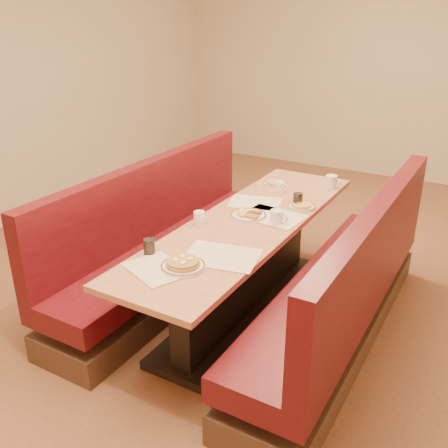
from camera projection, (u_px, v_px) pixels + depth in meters
The scene contains 19 objects.
ground at pixel (246, 311), 3.81m from camera, with size 8.00×8.00×0.00m, color #9E6647.
room_envelope at pixel (252, 43), 3.05m from camera, with size 6.04×8.04×2.82m.
diner_table at pixel (247, 268), 3.67m from camera, with size 0.70×2.50×0.75m.
booth_left at pixel (166, 248), 4.01m from camera, with size 0.55×2.50×1.05m.
booth_right at pixel (344, 296), 3.33m from camera, with size 0.55×2.50×1.05m.
placemat_near_left at pixel (157, 269), 2.86m from camera, with size 0.37×0.27×0.00m, color #FBE7C4.
placemat_near_right at pixel (221, 256), 3.00m from camera, with size 0.44×0.33×0.00m, color #FBE7C4.
placemat_far_left at pixel (255, 202), 3.84m from camera, with size 0.39×0.29×0.00m, color #FBE7C4.
placemat_far_right at pixel (273, 216), 3.58m from camera, with size 0.43×0.32×0.00m, color #FBE7C4.
pancake_plate at pixel (183, 265), 2.86m from camera, with size 0.26×0.26×0.06m.
eggs_plate at pixel (248, 215), 3.58m from camera, with size 0.26×0.26×0.05m.
extra_plate_mid at pixel (301, 206), 3.74m from camera, with size 0.22×0.22×0.04m.
extra_plate_far at pixel (275, 183), 4.23m from camera, with size 0.22×0.22×0.04m.
coffee_mug_a at pixel (277, 217), 3.45m from camera, with size 0.13×0.09×0.10m.
coffee_mug_b at pixel (200, 217), 3.46m from camera, with size 0.11×0.08×0.08m.
coffee_mug_c at pixel (332, 181), 4.17m from camera, with size 0.13×0.09×0.10m.
coffee_mug_d at pixel (281, 187), 4.07m from camera, with size 0.11×0.08×0.08m.
soda_tumbler_near at pixel (149, 246), 3.02m from camera, with size 0.07×0.07×0.10m.
soda_tumbler_mid at pixel (298, 200), 3.77m from camera, with size 0.07×0.07×0.10m.
Camera 1 is at (1.48, -2.89, 2.11)m, focal length 40.00 mm.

